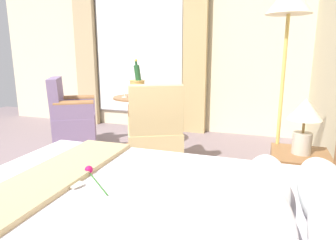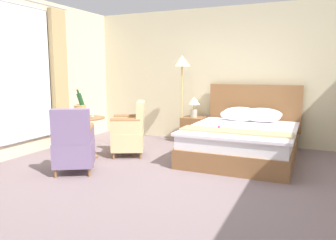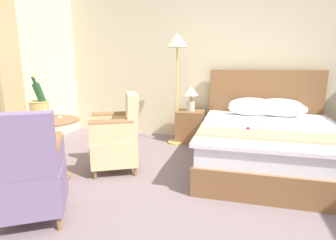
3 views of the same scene
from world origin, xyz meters
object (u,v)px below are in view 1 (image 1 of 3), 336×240
object	(u,v)px
wine_glass_near_bucket	(124,89)
armchair_by_window	(155,132)
bedside_lamp	(304,118)
side_table_round	(138,116)
floor_lamp_brass	(288,23)
armchair_facing_bed	(72,119)
nightstand	(297,186)
wine_glass_near_edge	(148,91)
champagne_bucket	(137,85)

from	to	relation	value
wine_glass_near_bucket	armchair_by_window	distance (m)	0.87
bedside_lamp	side_table_round	world-z (taller)	bedside_lamp
floor_lamp_brass	armchair_facing_bed	world-z (taller)	floor_lamp_brass
nightstand	floor_lamp_brass	world-z (taller)	floor_lamp_brass
side_table_round	wine_glass_near_edge	bearing A→B (deg)	81.87
champagne_bucket	wine_glass_near_edge	xyz separation A→B (m)	(0.09, 0.19, -0.06)
nightstand	champagne_bucket	distance (m)	2.38
nightstand	floor_lamp_brass	size ratio (longest dim) A/B	0.30
bedside_lamp	armchair_by_window	distance (m)	1.61
bedside_lamp	side_table_round	distance (m)	2.28
bedside_lamp	floor_lamp_brass	size ratio (longest dim) A/B	0.24
side_table_round	champagne_bucket	bearing A→B (deg)	-155.85
wine_glass_near_edge	armchair_by_window	bearing A→B (deg)	27.66
floor_lamp_brass	armchair_by_window	distance (m)	1.71
champagne_bucket	armchair_facing_bed	size ratio (longest dim) A/B	0.51
floor_lamp_brass	bedside_lamp	bearing A→B (deg)	38.41
wine_glass_near_bucket	armchair_facing_bed	bearing A→B (deg)	-65.43
wine_glass_near_edge	champagne_bucket	bearing A→B (deg)	-116.02
side_table_round	wine_glass_near_edge	xyz separation A→B (m)	(0.02, 0.16, 0.34)
wine_glass_near_bucket	wine_glass_near_edge	bearing A→B (deg)	104.38
armchair_facing_bed	armchair_by_window	bearing A→B (deg)	80.36
bedside_lamp	floor_lamp_brass	distance (m)	0.73
nightstand	wine_glass_near_edge	distance (m)	2.16
wine_glass_near_bucket	bedside_lamp	bearing A→B (deg)	60.44
bedside_lamp	nightstand	bearing A→B (deg)	0.00
wine_glass_near_edge	side_table_round	bearing A→B (deg)	-98.13
champagne_bucket	armchair_by_window	size ratio (longest dim) A/B	0.52
wine_glass_near_edge	armchair_facing_bed	distance (m)	1.05
floor_lamp_brass	wine_glass_near_edge	xyz separation A→B (m)	(-1.02, -1.55, -0.70)
floor_lamp_brass	champagne_bucket	world-z (taller)	floor_lamp_brass
floor_lamp_brass	side_table_round	world-z (taller)	floor_lamp_brass
wine_glass_near_edge	armchair_facing_bed	size ratio (longest dim) A/B	0.13
side_table_round	armchair_facing_bed	world-z (taller)	armchair_facing_bed
bedside_lamp	champagne_bucket	distance (m)	2.31
champagne_bucket	wine_glass_near_edge	bearing A→B (deg)	63.98
side_table_round	bedside_lamp	bearing A→B (deg)	56.41
wine_glass_near_edge	armchair_by_window	world-z (taller)	armchair_by_window
nightstand	wine_glass_near_edge	xyz separation A→B (m)	(-1.22, -1.71, 0.51)
bedside_lamp	wine_glass_near_edge	world-z (taller)	bedside_lamp
bedside_lamp	wine_glass_near_bucket	distance (m)	2.32
bedside_lamp	side_table_round	xyz separation A→B (m)	(-1.24, -1.87, -0.37)
nightstand	floor_lamp_brass	xyz separation A→B (m)	(-0.20, -0.16, 1.22)
side_table_round	champagne_bucket	distance (m)	0.41
nightstand	armchair_by_window	bearing A→B (deg)	-114.74
bedside_lamp	wine_glass_near_bucket	world-z (taller)	bedside_lamp
floor_lamp_brass	wine_glass_near_bucket	xyz separation A→B (m)	(-0.94, -1.86, -0.68)
bedside_lamp	floor_lamp_brass	world-z (taller)	floor_lamp_brass
wine_glass_near_edge	armchair_by_window	xyz separation A→B (m)	(0.57, 0.30, -0.37)
side_table_round	wine_glass_near_edge	world-z (taller)	wine_glass_near_edge
wine_glass_near_bucket	armchair_by_window	bearing A→B (deg)	50.72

